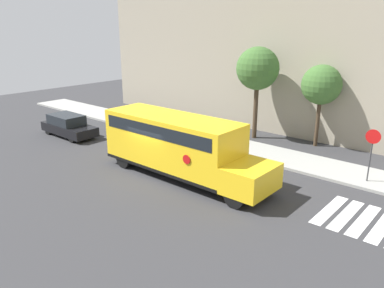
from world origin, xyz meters
The scene contains 9 objects.
ground_plane centered at (0.00, 0.00, 0.00)m, with size 60.00×60.00×0.00m, color #333335.
sidewalk_strip centered at (0.00, 6.50, 0.07)m, with size 44.00×3.00×0.15m.
building_backdrop centered at (0.00, 13.00, 5.52)m, with size 32.00×4.00×11.03m.
crosswalk_stripes centered at (10.73, 2.00, 0.00)m, with size 4.70×3.20×0.01m.
school_bus centered at (1.10, 0.61, 1.78)m, with size 9.58×2.57×3.13m.
parked_car centered at (-9.80, 0.99, 0.74)m, with size 4.59×1.78×1.50m.
stop_sign centered at (8.95, 5.91, 1.85)m, with size 0.70×0.10×2.80m.
tree_near_sidewalk centered at (0.46, 9.18, 4.74)m, with size 2.85×2.85×6.22m.
tree_far_sidewalk centered at (4.48, 10.17, 3.96)m, with size 2.48×2.48×5.23m.
Camera 1 is at (13.52, -12.72, 7.51)m, focal length 35.00 mm.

